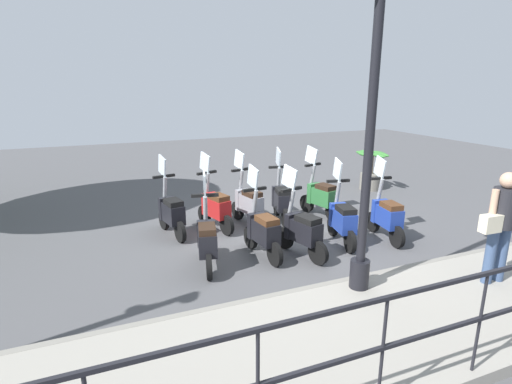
{
  "coord_description": "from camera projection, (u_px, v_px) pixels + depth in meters",
  "views": [
    {
      "loc": [
        -6.47,
        3.23,
        2.89
      ],
      "look_at": [
        0.2,
        0.5,
        0.9
      ],
      "focal_mm": 28.0,
      "sensor_mm": 36.0,
      "label": 1
    }
  ],
  "objects": [
    {
      "name": "lamp_post_near",
      "position": [
        369.0,
        145.0,
        5.0
      ],
      "size": [
        0.26,
        0.9,
        4.45
      ],
      "color": "black",
      "rests_on": "promenade_walkway"
    },
    {
      "name": "scooter_near_4",
      "position": [
        207.0,
        239.0,
        6.33
      ],
      "size": [
        1.22,
        0.5,
        1.54
      ],
      "rotation": [
        0.0,
        0.0,
        -0.22
      ],
      "color": "black",
      "rests_on": "ground_plane"
    },
    {
      "name": "scooter_near_2",
      "position": [
        302.0,
        230.0,
        6.74
      ],
      "size": [
        1.21,
        0.52,
        1.54
      ],
      "rotation": [
        0.0,
        0.0,
        0.26
      ],
      "color": "black",
      "rests_on": "ground_plane"
    },
    {
      "name": "scooter_near_3",
      "position": [
        263.0,
        230.0,
        6.72
      ],
      "size": [
        1.23,
        0.44,
        1.54
      ],
      "rotation": [
        0.0,
        0.0,
        0.12
      ],
      "color": "black",
      "rests_on": "ground_plane"
    },
    {
      "name": "scooter_far_0",
      "position": [
        320.0,
        196.0,
        8.75
      ],
      "size": [
        1.22,
        0.5,
        1.54
      ],
      "rotation": [
        0.0,
        0.0,
        0.23
      ],
      "color": "black",
      "rests_on": "ground_plane"
    },
    {
      "name": "promenade_walkway",
      "position": [
        397.0,
        320.0,
        4.89
      ],
      "size": [
        2.2,
        20.0,
        0.15
      ],
      "color": "gray",
      "rests_on": "ground_plane"
    },
    {
      "name": "pedestrian_with_bag",
      "position": [
        501.0,
        220.0,
        5.43
      ],
      "size": [
        0.34,
        0.65,
        1.59
      ],
      "rotation": [
        0.0,
        0.0,
        -0.05
      ],
      "color": "#384C70",
      "rests_on": "promenade_walkway"
    },
    {
      "name": "ground_plane",
      "position": [
        284.0,
        237.0,
        7.72
      ],
      "size": [
        28.0,
        28.0,
        0.0
      ],
      "primitive_type": "plane",
      "color": "#4C4C4F"
    },
    {
      "name": "scooter_near_1",
      "position": [
        342.0,
        219.0,
        7.27
      ],
      "size": [
        1.22,
        0.49,
        1.54
      ],
      "rotation": [
        0.0,
        0.0,
        -0.2
      ],
      "color": "black",
      "rests_on": "ground_plane"
    },
    {
      "name": "scooter_near_0",
      "position": [
        386.0,
        215.0,
        7.48
      ],
      "size": [
        1.23,
        0.45,
        1.54
      ],
      "rotation": [
        0.0,
        0.0,
        -0.14
      ],
      "color": "black",
      "rests_on": "ground_plane"
    },
    {
      "name": "fence_railing",
      "position": [
        483.0,
        303.0,
        3.74
      ],
      "size": [
        0.04,
        16.03,
        1.07
      ],
      "color": "black",
      "rests_on": "promenade_walkway"
    },
    {
      "name": "potted_palm",
      "position": [
        371.0,
        174.0,
        11.02
      ],
      "size": [
        1.06,
        0.66,
        1.05
      ],
      "color": "slate",
      "rests_on": "ground_plane"
    },
    {
      "name": "scooter_far_1",
      "position": [
        281.0,
        200.0,
        8.46
      ],
      "size": [
        1.22,
        0.5,
        1.54
      ],
      "rotation": [
        0.0,
        0.0,
        -0.23
      ],
      "color": "black",
      "rests_on": "ground_plane"
    },
    {
      "name": "scooter_far_4",
      "position": [
        171.0,
        212.0,
        7.66
      ],
      "size": [
        1.22,
        0.48,
        1.54
      ],
      "rotation": [
        0.0,
        0.0,
        0.19
      ],
      "color": "black",
      "rests_on": "ground_plane"
    },
    {
      "name": "scooter_far_2",
      "position": [
        248.0,
        203.0,
        8.24
      ],
      "size": [
        1.22,
        0.49,
        1.54
      ],
      "rotation": [
        0.0,
        0.0,
        0.21
      ],
      "color": "black",
      "rests_on": "ground_plane"
    },
    {
      "name": "scooter_far_3",
      "position": [
        215.0,
        207.0,
        7.98
      ],
      "size": [
        1.2,
        0.54,
        1.54
      ],
      "rotation": [
        0.0,
        0.0,
        0.28
      ],
      "color": "black",
      "rests_on": "ground_plane"
    }
  ]
}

